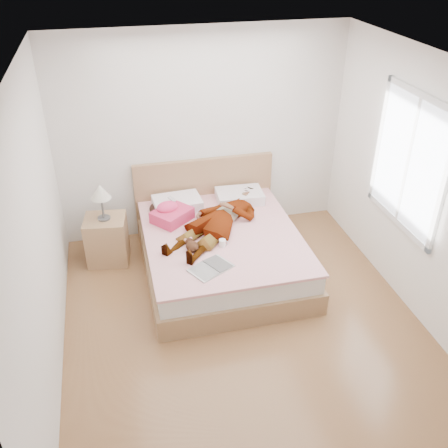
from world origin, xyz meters
The scene contains 11 objects.
ground centered at (0.00, 0.00, 0.00)m, with size 4.00×4.00×0.00m, color #53311A.
woman centered at (0.02, 1.15, 0.63)m, with size 0.65×1.72×0.24m, color white.
hair centered at (-0.55, 1.60, 0.55)m, with size 0.40×0.49×0.07m, color black.
phone centered at (-0.48, 1.55, 0.70)m, with size 0.05×0.10×0.01m, color silver.
room_shell centered at (1.77, 0.30, 1.50)m, with size 4.00×4.00×4.00m.
bed centered at (0.00, 1.04, 0.28)m, with size 1.80×2.08×1.00m.
towel centered at (-0.52, 1.39, 0.60)m, with size 0.56×0.54×0.23m.
magazine centered at (-0.26, 0.33, 0.52)m, with size 0.51×0.45×0.03m.
coffee_mug centered at (-0.05, 0.70, 0.55)m, with size 0.12×0.10×0.08m.
plush_toy centered at (-0.39, 0.71, 0.57)m, with size 0.16×0.22×0.11m.
nightstand centered at (-1.29, 1.48, 0.34)m, with size 0.53×0.48×1.03m.
Camera 1 is at (-1.10, -3.73, 3.56)m, focal length 40.00 mm.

